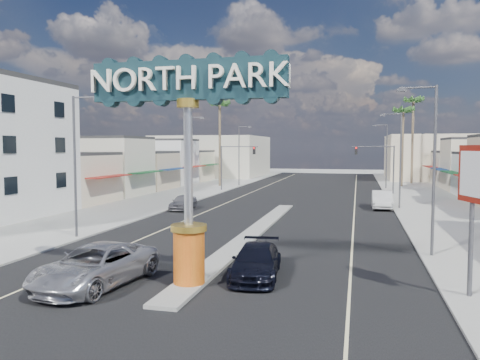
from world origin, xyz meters
The scene contains 25 objects.
ground centered at (0.00, 30.00, 0.00)m, with size 160.00×160.00×0.00m, color gray.
road centered at (0.00, 30.00, 0.01)m, with size 20.00×120.00×0.01m, color black.
median_island centered at (0.00, 14.00, 0.08)m, with size 1.30×30.00×0.16m, color gray.
sidewalk_left centered at (-14.00, 30.00, 0.06)m, with size 8.00×120.00×0.12m, color gray.
sidewalk_right centered at (14.00, 30.00, 0.06)m, with size 8.00×120.00×0.12m, color gray.
storefront_row_left centered at (-24.00, 43.00, 3.00)m, with size 12.00×42.00×6.00m, color beige.
backdrop_far_left centered at (-22.00, 75.00, 4.00)m, with size 20.00×20.00×8.00m, color #B7B29E.
backdrop_far_right centered at (22.00, 75.00, 4.00)m, with size 20.00×20.00×8.00m, color beige.
gateway_sign centered at (0.00, 1.98, 5.93)m, with size 8.20×1.50×9.15m.
traffic_signal_left centered at (-9.18, 43.99, 4.27)m, with size 5.09×0.45×6.00m.
traffic_signal_right centered at (9.18, 43.99, 4.27)m, with size 5.09×0.45×6.00m.
streetlight_l_near centered at (-10.43, 10.00, 5.07)m, with size 2.03×0.22×9.00m.
streetlight_l_mid centered at (-10.43, 30.00, 5.07)m, with size 2.03×0.22×9.00m.
streetlight_l_far centered at (-10.43, 52.00, 5.07)m, with size 2.03×0.22×9.00m.
streetlight_r_near centered at (10.43, 10.00, 5.07)m, with size 2.03×0.22×9.00m.
streetlight_r_mid centered at (10.43, 30.00, 5.07)m, with size 2.03×0.22×9.00m.
streetlight_r_far centered at (10.43, 52.00, 5.07)m, with size 2.03×0.22×9.00m.
palm_left_far centered at (-13.00, 50.00, 11.50)m, with size 2.60×2.60×13.10m.
palm_right_mid centered at (13.00, 56.00, 10.60)m, with size 2.60×2.60×12.10m.
palm_right_far centered at (15.00, 62.00, 12.39)m, with size 2.60×2.60×14.10m.
suv_left centered at (-3.82, 1.11, 0.86)m, with size 2.86×6.19×1.72m, color #BBBAC0.
suv_right centered at (2.41, 4.03, 0.72)m, with size 2.02×4.97×1.44m, color black.
car_parked_left centered at (-8.98, 24.56, 0.72)m, with size 1.71×4.24×1.45m, color slate.
car_parked_right centered at (9.00, 29.98, 0.85)m, with size 1.79×5.14×1.69m, color silver.
bank_pylon_sign centered at (10.96, 3.13, 4.48)m, with size 0.72×1.79×5.77m.
Camera 1 is at (6.74, -16.03, 5.80)m, focal length 35.00 mm.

